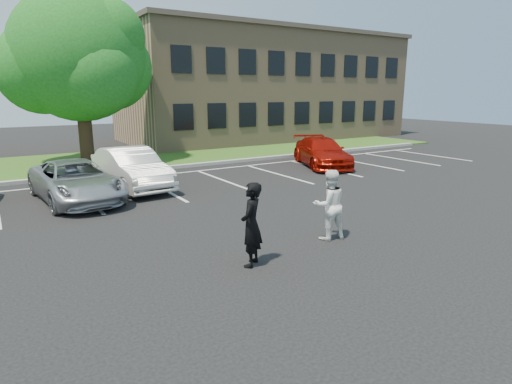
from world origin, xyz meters
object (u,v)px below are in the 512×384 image
(office_building, at_px, (264,86))
(car_white_sedan, at_px, (131,168))
(man_white_shirt, at_px, (329,205))
(car_silver_minivan, at_px, (76,181))
(car_red_compact, at_px, (322,152))
(tree, at_px, (80,59))
(man_black_suit, at_px, (251,225))

(office_building, relative_size, car_white_sedan, 4.65)
(man_white_shirt, height_order, car_silver_minivan, man_white_shirt)
(car_red_compact, bearing_deg, office_building, 90.63)
(tree, distance_m, car_silver_minivan, 9.78)
(car_white_sedan, bearing_deg, man_black_suit, -95.10)
(man_black_suit, bearing_deg, car_white_sedan, -132.46)
(car_red_compact, bearing_deg, car_white_sedan, -157.98)
(man_black_suit, relative_size, car_white_sedan, 0.39)
(car_silver_minivan, bearing_deg, tree, 70.92)
(office_building, bearing_deg, car_red_compact, -111.39)
(tree, xyz_separation_m, man_black_suit, (0.08, -16.45, -4.42))
(man_black_suit, xyz_separation_m, car_red_compact, (9.77, 9.04, -0.22))
(tree, bearing_deg, man_black_suit, -89.71)
(car_silver_minivan, bearing_deg, car_white_sedan, 17.86)
(car_silver_minivan, height_order, car_white_sedan, car_white_sedan)
(man_black_suit, relative_size, car_red_compact, 0.38)
(office_building, relative_size, man_white_shirt, 12.35)
(man_black_suit, height_order, car_silver_minivan, man_black_suit)
(office_building, bearing_deg, car_white_sedan, -138.24)
(man_white_shirt, distance_m, car_white_sedan, 8.98)
(car_silver_minivan, bearing_deg, car_red_compact, -0.63)
(man_black_suit, height_order, man_white_shirt, man_black_suit)
(car_red_compact, bearing_deg, tree, 165.05)
(office_building, xyz_separation_m, car_white_sedan, (-14.96, -13.35, -3.36))
(car_silver_minivan, xyz_separation_m, car_red_compact, (11.93, 0.93, 0.01))
(man_black_suit, bearing_deg, car_silver_minivan, -117.28)
(office_building, distance_m, man_white_shirt, 25.43)
(office_building, relative_size, car_red_compact, 4.57)
(tree, relative_size, car_silver_minivan, 1.75)
(car_silver_minivan, bearing_deg, man_white_shirt, -63.31)
(office_building, bearing_deg, car_silver_minivan, -140.22)
(tree, relative_size, car_red_compact, 1.80)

